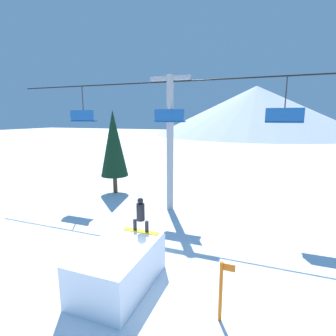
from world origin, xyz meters
name	(u,v)px	position (x,y,z in m)	size (l,w,h in m)	color
ground_plane	(124,295)	(0.00, 0.00, 0.00)	(220.00, 220.00, 0.00)	white
mountain_ridge	(255,111)	(0.00, 86.51, 7.86)	(65.80, 65.80, 15.72)	silver
snow_ramp	(119,267)	(-0.37, 0.36, 0.72)	(2.02, 3.30, 1.44)	white
snowboarder	(141,215)	(-0.20, 1.67, 2.08)	(1.39, 0.30, 1.31)	yellow
chairlift	(170,130)	(-1.41, 8.11, 4.86)	(21.64, 0.44, 8.02)	#9E9EA3
pine_tree_near	(114,144)	(-6.54, 10.07, 3.72)	(2.01, 2.01, 6.17)	#4C3823
trail_marker	(221,290)	(3.06, 0.01, 0.95)	(0.41, 0.10, 1.79)	orange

